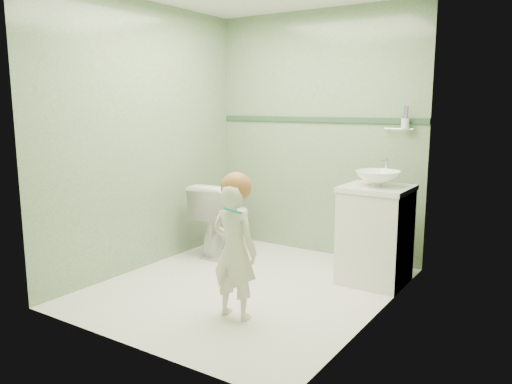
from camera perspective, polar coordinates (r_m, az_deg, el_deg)
The scene contains 12 objects.
ground at distance 4.24m, azimuth -1.13°, elevation -10.74°, with size 2.50×2.50×0.00m, color white.
room_shell at distance 3.98m, azimuth -1.19°, elevation 5.66°, with size 2.50×2.54×2.40m.
trim_stripe at distance 5.04m, azimuth 6.87°, elevation 8.20°, with size 2.20×0.02×0.05m, color #2F4D35.
vanity at distance 4.35m, azimuth 13.39°, elevation -4.94°, with size 0.52×0.50×0.80m, color silver.
counter at distance 4.27m, azimuth 13.61°, elevation 0.40°, with size 0.54×0.52×0.04m, color white.
basin at distance 4.25m, azimuth 13.66°, elevation 1.51°, with size 0.37×0.37×0.13m, color white.
faucet at distance 4.42m, azimuth 14.51°, elevation 2.82°, with size 0.03×0.13×0.18m.
cup_holder at distance 4.66m, azimuth 16.52°, elevation 7.49°, with size 0.26×0.07×0.21m.
toilet at distance 5.08m, azimuth -3.68°, elevation -2.96°, with size 0.41×0.72×0.73m, color white.
toddler at distance 3.53m, azimuth -2.48°, elevation -6.75°, with size 0.35×0.23×0.97m, color beige.
hair_cap at distance 3.45m, azimuth -2.29°, elevation 0.51°, with size 0.21×0.21×0.21m, color #9D5C2F.
teal_toothbrush at distance 3.31m, azimuth -2.70°, elevation -2.03°, with size 0.11×0.13×0.08m.
Camera 1 is at (2.24, -3.27, 1.50)m, focal length 35.19 mm.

